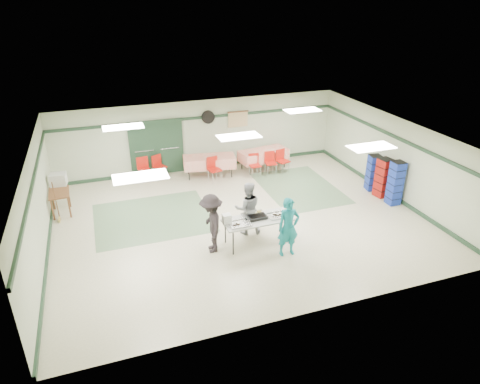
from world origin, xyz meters
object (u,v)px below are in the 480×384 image
object	(u,v)px
dining_table_b	(209,161)
office_printer	(58,179)
dining_table_a	(263,155)
broom	(56,201)
crate_stack_blue_a	(373,173)
printer_table	(59,195)
volunteer_teal	(288,227)
chair_d	(213,167)
crate_stack_red	(383,178)
chair_loose_b	(143,167)
chair_a	(270,160)
chair_b	(254,162)
serving_table	(258,220)
chair_loose_a	(158,164)
crate_stack_blue_b	(395,183)
chair_c	(282,158)
volunteer_dark	(211,224)
volunteer_grey	(248,208)

from	to	relation	value
dining_table_b	office_printer	xyz separation A→B (m)	(-5.23, -0.84, 0.37)
dining_table_a	broom	distance (m)	7.75
crate_stack_blue_a	printer_table	xyz separation A→B (m)	(-10.30, 1.70, 0.00)
volunteer_teal	dining_table_a	bearing A→B (deg)	75.87
chair_d	crate_stack_red	bearing A→B (deg)	-43.38
chair_d	chair_loose_b	world-z (taller)	chair_d
chair_a	chair_b	size ratio (longest dim) A/B	1.01
serving_table	dining_table_b	size ratio (longest dim) A/B	0.97
chair_loose_a	office_printer	size ratio (longest dim) A/B	1.80
crate_stack_blue_a	crate_stack_blue_b	bearing A→B (deg)	-90.00
chair_d	broom	xyz separation A→B (m)	(-5.31, -1.32, 0.11)
chair_b	chair_c	size ratio (longest dim) A/B	0.96
chair_c	office_printer	xyz separation A→B (m)	(-7.96, -0.28, 0.39)
chair_c	crate_stack_blue_b	xyz separation A→B (m)	(2.34, -3.74, 0.19)
chair_b	crate_stack_red	xyz separation A→B (m)	(3.47, -3.11, 0.15)
dining_table_a	chair_b	world-z (taller)	chair_b
serving_table	dining_table_b	world-z (taller)	dining_table_b
crate_stack_blue_a	volunteer_dark	bearing A→B (deg)	-163.38
volunteer_dark	chair_loose_a	bearing A→B (deg)	-168.09
crate_stack_blue_a	chair_b	bearing A→B (deg)	143.60
crate_stack_red	chair_a	bearing A→B (deg)	132.19
crate_stack_red	broom	xyz separation A→B (m)	(-10.38, 1.79, -0.00)
dining_table_a	chair_c	distance (m)	0.77
volunteer_dark	printer_table	distance (m)	5.32
printer_table	chair_c	bearing A→B (deg)	4.39
crate_stack_blue_b	volunteer_dark	bearing A→B (deg)	-173.52
chair_loose_a	volunteer_teal	bearing A→B (deg)	-97.42
serving_table	volunteer_grey	world-z (taller)	volunteer_grey
dining_table_a	crate_stack_red	world-z (taller)	crate_stack_red
chair_d	office_printer	distance (m)	5.25
crate_stack_red	broom	bearing A→B (deg)	170.21
volunteer_grey	dining_table_a	world-z (taller)	volunteer_grey
office_printer	broom	distance (m)	1.08
chair_b	printer_table	size ratio (longest dim) A/B	0.92
crate_stack_red	printer_table	world-z (taller)	crate_stack_red
office_printer	broom	xyz separation A→B (m)	(-0.08, -1.04, -0.26)
dining_table_b	chair_c	bearing A→B (deg)	-2.46
dining_table_a	printer_table	xyz separation A→B (m)	(-7.43, -1.42, 0.08)
chair_loose_a	serving_table	bearing A→B (deg)	-99.78
printer_table	crate_stack_red	bearing A→B (deg)	-14.10
serving_table	chair_c	distance (m)	5.29
volunteer_grey	dining_table_b	distance (m)	4.47
volunteer_grey	crate_stack_blue_a	world-z (taller)	volunteer_grey
dining_table_b	chair_c	world-z (taller)	chair_c
volunteer_teal	chair_loose_a	size ratio (longest dim) A/B	1.85
chair_a	printer_table	world-z (taller)	chair_a
dining_table_b	crate_stack_red	world-z (taller)	crate_stack_red
chair_b	crate_stack_blue_b	xyz separation A→B (m)	(3.47, -3.74, 0.22)
volunteer_teal	dining_table_a	distance (m)	6.10
office_printer	chair_c	bearing A→B (deg)	7.94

